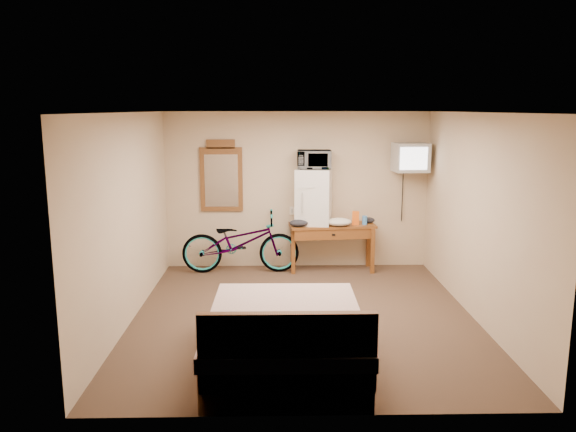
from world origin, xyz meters
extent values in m
plane|color=#4D3526|center=(0.00, 0.00, 0.00)|extent=(4.60, 4.60, 0.00)
plane|color=silver|center=(0.00, 0.00, 2.50)|extent=(4.60, 4.60, 0.00)
cube|color=beige|center=(0.00, 2.30, 1.25)|extent=(4.20, 0.04, 2.50)
cube|color=beige|center=(0.00, -2.30, 1.25)|extent=(4.20, 0.04, 2.50)
cube|color=beige|center=(-2.10, 0.00, 1.25)|extent=(0.04, 4.60, 2.50)
cube|color=beige|center=(2.10, 0.00, 1.25)|extent=(0.04, 4.60, 2.50)
cube|color=silver|center=(-0.08, 2.29, 0.92)|extent=(0.08, 0.01, 0.13)
cube|color=brown|center=(0.55, 2.04, 0.73)|extent=(1.38, 0.64, 0.04)
cube|color=brown|center=(-0.07, 1.83, 0.35)|extent=(0.06, 0.06, 0.71)
cube|color=brown|center=(1.17, 1.83, 0.35)|extent=(0.06, 0.06, 0.71)
cube|color=brown|center=(-0.07, 2.25, 0.35)|extent=(0.06, 0.06, 0.71)
cube|color=brown|center=(1.17, 2.25, 0.35)|extent=(0.06, 0.06, 0.71)
cube|color=brown|center=(0.55, 1.81, 0.63)|extent=(1.22, 0.16, 0.16)
cube|color=black|center=(0.55, 1.79, 0.63)|extent=(0.05, 0.02, 0.03)
cube|color=white|center=(0.26, 2.07, 1.19)|extent=(0.62, 0.60, 0.87)
cube|color=#ACABA6|center=(0.26, 1.81, 1.36)|extent=(0.53, 0.01, 0.00)
cylinder|color=#ACABA6|center=(0.06, 1.81, 1.13)|extent=(0.02, 0.02, 0.31)
imported|color=white|center=(0.26, 2.07, 1.77)|extent=(0.53, 0.37, 0.29)
cube|color=orange|center=(0.91, 1.99, 0.86)|extent=(0.11, 0.07, 0.21)
cylinder|color=#3F86D7|center=(1.06, 1.99, 0.82)|extent=(0.08, 0.08, 0.14)
ellipsoid|color=white|center=(0.64, 1.90, 0.81)|extent=(0.40, 0.30, 0.12)
ellipsoid|color=black|center=(0.01, 1.86, 0.80)|extent=(0.29, 0.22, 0.11)
ellipsoid|color=black|center=(1.14, 2.12, 0.79)|extent=(0.19, 0.16, 0.09)
cube|color=black|center=(1.75, 2.28, 1.70)|extent=(0.14, 0.02, 0.14)
cylinder|color=black|center=(1.75, 2.24, 1.70)|extent=(0.05, 0.30, 0.05)
cube|color=#ACABA6|center=(1.75, 2.02, 1.80)|extent=(0.54, 0.46, 0.44)
cube|color=white|center=(1.75, 1.80, 1.80)|extent=(0.42, 0.04, 0.34)
cube|color=black|center=(1.75, 2.24, 1.80)|extent=(0.32, 0.04, 0.28)
cube|color=brown|center=(-1.20, 2.27, 1.44)|extent=(0.67, 0.04, 1.02)
cube|color=brown|center=(-1.20, 2.27, 1.99)|extent=(0.45, 0.04, 0.14)
cube|color=white|center=(-1.20, 2.25, 1.41)|extent=(0.53, 0.01, 0.83)
imported|color=black|center=(-0.90, 1.95, 0.48)|extent=(1.84, 0.68, 0.96)
cube|color=brown|center=(-0.24, -1.30, 0.20)|extent=(1.51, 2.00, 0.40)
cube|color=beige|center=(-0.24, -1.30, 0.45)|extent=(1.55, 2.04, 0.14)
cube|color=brown|center=(-0.24, -2.26, 0.55)|extent=(1.49, 0.08, 0.70)
ellipsoid|color=silver|center=(-0.59, -1.95, 0.58)|extent=(0.57, 0.35, 0.20)
ellipsoid|color=silver|center=(0.10, -1.95, 0.58)|extent=(0.57, 0.35, 0.20)
camera|label=1|loc=(-0.33, -6.62, 2.55)|focal=35.00mm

